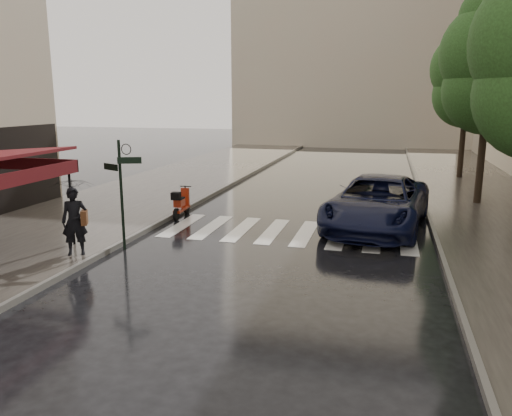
% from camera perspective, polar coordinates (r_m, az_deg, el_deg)
% --- Properties ---
extents(ground, '(120.00, 120.00, 0.00)m').
position_cam_1_polar(ground, '(11.71, -16.81, -9.13)').
color(ground, black).
rests_on(ground, ground).
extents(sidewalk_near, '(6.00, 60.00, 0.12)m').
position_cam_1_polar(sidewalk_near, '(23.98, -11.21, 2.19)').
color(sidewalk_near, '#38332D').
rests_on(sidewalk_near, ground).
extents(sidewalk_far, '(5.50, 60.00, 0.12)m').
position_cam_1_polar(sidewalk_far, '(22.06, 25.83, 0.31)').
color(sidewalk_far, '#38332D').
rests_on(sidewalk_far, ground).
extents(curb_near, '(0.12, 60.00, 0.16)m').
position_cam_1_polar(curb_near, '(22.83, -4.29, 1.92)').
color(curb_near, '#595651').
rests_on(curb_near, ground).
extents(curb_far, '(0.12, 60.00, 0.16)m').
position_cam_1_polar(curb_far, '(21.68, 18.57, 0.76)').
color(curb_far, '#595651').
rests_on(curb_far, ground).
extents(crosswalk, '(7.85, 3.20, 0.01)m').
position_cam_1_polar(crosswalk, '(16.05, 3.77, -2.77)').
color(crosswalk, silver).
rests_on(crosswalk, ground).
extents(signpost, '(1.17, 0.29, 3.10)m').
position_cam_1_polar(signpost, '(14.31, -15.15, 2.46)').
color(signpost, black).
rests_on(signpost, ground).
extents(backdrop_building, '(22.00, 6.00, 20.00)m').
position_cam_1_polar(backdrop_building, '(47.67, 11.76, 19.08)').
color(backdrop_building, '#BFAA92').
rests_on(backdrop_building, ground).
extents(tree_mid, '(3.80, 3.80, 8.34)m').
position_cam_1_polar(tree_mid, '(21.58, 25.23, 14.95)').
color(tree_mid, black).
rests_on(tree_mid, sidewalk_far).
extents(tree_far, '(3.80, 3.80, 8.16)m').
position_cam_1_polar(tree_far, '(28.52, 23.09, 13.93)').
color(tree_far, black).
rests_on(tree_far, sidewalk_far).
extents(pedestrian_with_umbrella, '(1.44, 1.45, 2.53)m').
position_cam_1_polar(pedestrian_with_umbrella, '(13.85, -20.24, 1.68)').
color(pedestrian_with_umbrella, black).
rests_on(pedestrian_with_umbrella, sidewalk_near).
extents(scooter, '(0.45, 1.61, 1.05)m').
position_cam_1_polar(scooter, '(18.14, -8.58, 0.45)').
color(scooter, black).
rests_on(scooter, ground).
extents(parked_car, '(3.70, 6.52, 1.72)m').
position_cam_1_polar(parked_car, '(16.83, 13.73, 0.58)').
color(parked_car, black).
rests_on(parked_car, ground).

